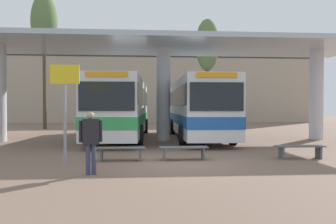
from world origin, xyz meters
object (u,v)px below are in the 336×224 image
object	(u,v)px
transit_bus_left_bay	(123,107)
parked_car_street	(191,114)
info_sign_platform	(65,94)
waiting_bench_mid_platform	(184,150)
waiting_bench_far_platform	(300,149)
poplar_tree_behind_left	(44,24)
transit_bus_center_bay	(197,107)
poplar_tree_behind_right	(207,47)
waiting_bench_near_pillar	(121,151)
pedestrian_waiting	(91,136)

from	to	relation	value
transit_bus_left_bay	parked_car_street	xyz separation A→B (m)	(6.41, 15.72, -0.86)
info_sign_platform	parked_car_street	xyz separation A→B (m)	(7.67, 24.64, -1.26)
waiting_bench_mid_platform	waiting_bench_far_platform	xyz separation A→B (m)	(4.16, 0.00, 0.00)
poplar_tree_behind_left	transit_bus_center_bay	bearing A→B (deg)	-37.97
transit_bus_left_bay	waiting_bench_far_platform	bearing A→B (deg)	131.88
poplar_tree_behind_right	parked_car_street	bearing A→B (deg)	90.03
transit_bus_left_bay	waiting_bench_near_pillar	bearing A→B (deg)	95.76
waiting_bench_near_pillar	waiting_bench_mid_platform	world-z (taller)	same
waiting_bench_near_pillar	waiting_bench_mid_platform	size ratio (longest dim) A/B	0.97
transit_bus_left_bay	pedestrian_waiting	distance (m)	10.50
parked_car_street	transit_bus_left_bay	bearing A→B (deg)	-107.70
waiting_bench_mid_platform	pedestrian_waiting	world-z (taller)	pedestrian_waiting
info_sign_platform	poplar_tree_behind_right	xyz separation A→B (m)	(7.67, 15.77, 4.45)
transit_bus_center_bay	poplar_tree_behind_right	xyz separation A→B (m)	(2.07, 7.51, 4.86)
waiting_bench_near_pillar	pedestrian_waiting	size ratio (longest dim) A/B	0.96
transit_bus_left_bay	waiting_bench_far_platform	distance (m)	10.78
transit_bus_left_bay	waiting_bench_mid_platform	size ratio (longest dim) A/B	7.17
waiting_bench_mid_platform	waiting_bench_far_platform	bearing A→B (deg)	0.00
poplar_tree_behind_left	poplar_tree_behind_right	bearing A→B (deg)	-5.23
pedestrian_waiting	parked_car_street	size ratio (longest dim) A/B	0.37
transit_bus_center_bay	poplar_tree_behind_right	bearing A→B (deg)	-104.33
waiting_bench_far_platform	info_sign_platform	bearing A→B (deg)	-175.34
waiting_bench_mid_platform	poplar_tree_behind_left	bearing A→B (deg)	119.97
transit_bus_center_bay	poplar_tree_behind_left	world-z (taller)	poplar_tree_behind_left
transit_bus_center_bay	poplar_tree_behind_left	bearing A→B (deg)	-36.87
poplar_tree_behind_right	info_sign_platform	bearing A→B (deg)	-115.95
transit_bus_center_bay	info_sign_platform	world-z (taller)	transit_bus_center_bay
poplar_tree_behind_right	waiting_bench_far_platform	bearing A→B (deg)	-88.75
pedestrian_waiting	transit_bus_center_bay	bearing A→B (deg)	53.71
waiting_bench_far_platform	poplar_tree_behind_left	distance (m)	22.79
waiting_bench_near_pillar	waiting_bench_mid_platform	distance (m)	2.14
info_sign_platform	poplar_tree_behind_right	bearing A→B (deg)	64.05
transit_bus_center_bay	transit_bus_left_bay	bearing A→B (deg)	-7.55
info_sign_platform	poplar_tree_behind_right	size ratio (longest dim) A/B	0.35
transit_bus_left_bay	parked_car_street	world-z (taller)	transit_bus_left_bay
waiting_bench_near_pillar	waiting_bench_far_platform	xyz separation A→B (m)	(6.30, 0.00, 0.00)
waiting_bench_far_platform	poplar_tree_behind_right	world-z (taller)	poplar_tree_behind_right
transit_bus_left_bay	waiting_bench_mid_platform	xyz separation A→B (m)	(2.59, -8.27, -1.50)
waiting_bench_mid_platform	waiting_bench_far_platform	size ratio (longest dim) A/B	0.98
pedestrian_waiting	poplar_tree_behind_right	bearing A→B (deg)	57.69
transit_bus_left_bay	waiting_bench_mid_platform	world-z (taller)	transit_bus_left_bay
waiting_bench_mid_platform	info_sign_platform	xyz separation A→B (m)	(-3.84, -0.65, 1.90)
transit_bus_center_bay	waiting_bench_near_pillar	bearing A→B (deg)	63.97
poplar_tree_behind_right	waiting_bench_near_pillar	bearing A→B (deg)	-111.56
pedestrian_waiting	waiting_bench_near_pillar	bearing A→B (deg)	61.91
poplar_tree_behind_left	pedestrian_waiting	bearing A→B (deg)	-70.36
parked_car_street	poplar_tree_behind_right	bearing A→B (deg)	-85.47
waiting_bench_near_pillar	waiting_bench_mid_platform	bearing A→B (deg)	0.00
parked_car_street	waiting_bench_mid_platform	bearing A→B (deg)	-94.56
waiting_bench_near_pillar	pedestrian_waiting	world-z (taller)	pedestrian_waiting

